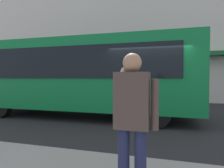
{
  "coord_description": "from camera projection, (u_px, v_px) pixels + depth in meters",
  "views": [
    {
      "loc": [
        -0.64,
        7.03,
        1.56
      ],
      "look_at": [
        1.53,
        -0.45,
        1.32
      ],
      "focal_mm": 32.06,
      "sensor_mm": 36.0,
      "label": 1
    }
  ],
  "objects": [
    {
      "name": "ground_plane",
      "position": [
        150.0,
        123.0,
        6.98
      ],
      "size": [
        60.0,
        60.0,
        0.0
      ],
      "primitive_type": "plane",
      "color": "#232326"
    },
    {
      "name": "building_facade_far",
      "position": [
        161.0,
        11.0,
        13.31
      ],
      "size": [
        28.0,
        1.55,
        12.0
      ],
      "color": "beige",
      "rests_on": "ground_plane"
    },
    {
      "name": "red_bus",
      "position": [
        81.0,
        75.0,
        8.05
      ],
      "size": [
        9.05,
        2.54,
        3.08
      ],
      "color": "#0F7238",
      "rests_on": "ground_plane"
    },
    {
      "name": "pedestrian_photographer",
      "position": [
        133.0,
        114.0,
        2.34
      ],
      "size": [
        0.53,
        0.52,
        1.7
      ],
      "color": "#1E2347",
      "rests_on": "sidewalk_curb"
    }
  ]
}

